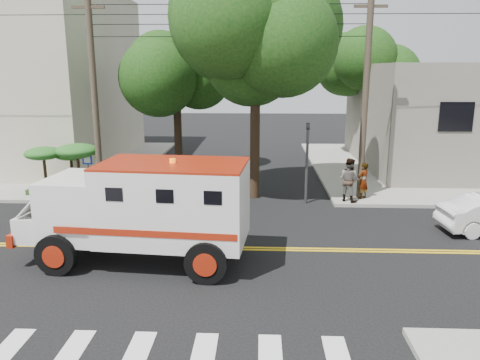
{
  "coord_description": "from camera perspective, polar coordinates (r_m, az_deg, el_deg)",
  "views": [
    {
      "loc": [
        1.74,
        -14.64,
        5.81
      ],
      "look_at": [
        0.96,
        3.19,
        1.6
      ],
      "focal_mm": 35.0,
      "sensor_mm": 36.0,
      "label": 1
    }
  ],
  "objects": [
    {
      "name": "armored_truck",
      "position": [
        14.46,
        -11.48,
        -3.13
      ],
      "size": [
        7.12,
        3.3,
        3.15
      ],
      "rotation": [
        0.0,
        0.0,
        -0.09
      ],
      "color": "silver",
      "rests_on": "ground"
    },
    {
      "name": "traffic_signal",
      "position": [
        20.66,
        8.19,
        3.15
      ],
      "size": [
        0.15,
        0.18,
        3.6
      ],
      "color": "#3F3F42",
      "rests_on": "ground"
    },
    {
      "name": "pedestrian_a",
      "position": [
        21.68,
        14.78,
        -0.09
      ],
      "size": [
        0.7,
        0.68,
        1.63
      ],
      "primitive_type": "imported",
      "rotation": [
        0.0,
        0.0,
        3.85
      ],
      "color": "gray",
      "rests_on": "sidewalk_ne"
    },
    {
      "name": "tree_right",
      "position": [
        31.23,
        16.09,
        13.3
      ],
      "size": [
        4.8,
        4.5,
        8.2
      ],
      "color": "black",
      "rests_on": "ground"
    },
    {
      "name": "palm_planter",
      "position": [
        23.53,
        -20.52,
        2.24
      ],
      "size": [
        3.52,
        2.63,
        2.36
      ],
      "color": "#1E3314",
      "rests_on": "sidewalk_nw"
    },
    {
      "name": "pedestrian_b",
      "position": [
        21.05,
        13.11,
        0.03
      ],
      "size": [
        1.19,
        1.17,
        1.93
      ],
      "primitive_type": "imported",
      "rotation": [
        0.0,
        0.0,
        2.42
      ],
      "color": "gray",
      "rests_on": "sidewalk_ne"
    },
    {
      "name": "accessibility_sign",
      "position": [
        22.72,
        -18.03,
        1.33
      ],
      "size": [
        0.45,
        0.1,
        2.02
      ],
      "color": "#3F3F42",
      "rests_on": "ground"
    },
    {
      "name": "sidewalk_nw",
      "position": [
        32.51,
        -25.52,
        1.81
      ],
      "size": [
        17.0,
        17.0,
        0.15
      ],
      "primitive_type": "cube",
      "color": "gray",
      "rests_on": "ground"
    },
    {
      "name": "tree_left",
      "position": [
        26.79,
        -7.18,
        13.0
      ],
      "size": [
        4.48,
        4.2,
        7.7
      ],
      "color": "black",
      "rests_on": "ground"
    },
    {
      "name": "ground",
      "position": [
        15.85,
        -4.03,
        -8.27
      ],
      "size": [
        100.0,
        100.0,
        0.0
      ],
      "primitive_type": "plane",
      "color": "black",
      "rests_on": "ground"
    },
    {
      "name": "utility_pole_right",
      "position": [
        21.37,
        15.01,
        9.32
      ],
      "size": [
        0.28,
        0.28,
        9.0
      ],
      "primitive_type": "cylinder",
      "color": "#382D23",
      "rests_on": "ground"
    },
    {
      "name": "tree_main",
      "position": [
        20.9,
        3.17,
        17.07
      ],
      "size": [
        6.08,
        5.7,
        9.85
      ],
      "color": "black",
      "rests_on": "ground"
    },
    {
      "name": "utility_pole_left",
      "position": [
        21.95,
        -17.28,
        9.26
      ],
      "size": [
        0.28,
        0.28,
        9.0
      ],
      "primitive_type": "cylinder",
      "color": "#382D23",
      "rests_on": "ground"
    },
    {
      "name": "sidewalk_ne",
      "position": [
        31.03,
        24.72,
        1.4
      ],
      "size": [
        17.0,
        17.0,
        0.15
      ],
      "primitive_type": "cube",
      "color": "gray",
      "rests_on": "ground"
    }
  ]
}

